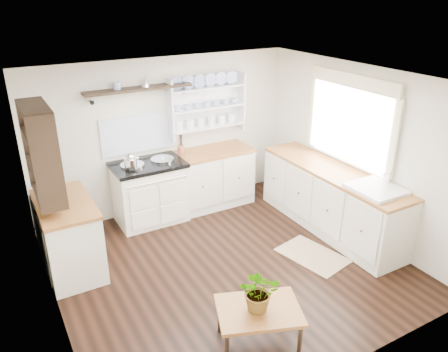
% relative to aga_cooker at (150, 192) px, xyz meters
% --- Properties ---
extents(floor, '(4.00, 3.80, 0.01)m').
position_rel_aga_cooker_xyz_m(floor, '(0.42, -1.57, -0.46)').
color(floor, black).
rests_on(floor, ground).
extents(wall_back, '(4.00, 0.02, 2.30)m').
position_rel_aga_cooker_xyz_m(wall_back, '(0.42, 0.33, 0.69)').
color(wall_back, beige).
rests_on(wall_back, ground).
extents(wall_right, '(0.02, 3.80, 2.30)m').
position_rel_aga_cooker_xyz_m(wall_right, '(2.42, -1.57, 0.69)').
color(wall_right, beige).
rests_on(wall_right, ground).
extents(wall_left, '(0.02, 3.80, 2.30)m').
position_rel_aga_cooker_xyz_m(wall_left, '(-1.58, -1.57, 0.69)').
color(wall_left, beige).
rests_on(wall_left, ground).
extents(ceiling, '(4.00, 3.80, 0.01)m').
position_rel_aga_cooker_xyz_m(ceiling, '(0.42, -1.57, 1.84)').
color(ceiling, white).
rests_on(ceiling, wall_back).
extents(window, '(0.08, 1.55, 1.22)m').
position_rel_aga_cooker_xyz_m(window, '(2.37, -1.42, 1.10)').
color(window, white).
rests_on(window, wall_right).
extents(aga_cooker, '(1.01, 0.70, 0.93)m').
position_rel_aga_cooker_xyz_m(aga_cooker, '(0.00, 0.00, 0.00)').
color(aga_cooker, white).
rests_on(aga_cooker, floor).
extents(back_cabinets, '(1.27, 0.63, 0.90)m').
position_rel_aga_cooker_xyz_m(back_cabinets, '(1.02, 0.03, 0.00)').
color(back_cabinets, beige).
rests_on(back_cabinets, floor).
extents(right_cabinets, '(0.62, 2.43, 0.90)m').
position_rel_aga_cooker_xyz_m(right_cabinets, '(2.12, -1.47, -0.00)').
color(right_cabinets, beige).
rests_on(right_cabinets, floor).
extents(belfast_sink, '(0.55, 0.60, 0.45)m').
position_rel_aga_cooker_xyz_m(belfast_sink, '(2.12, -2.22, 0.34)').
color(belfast_sink, white).
rests_on(belfast_sink, right_cabinets).
extents(left_cabinets, '(0.62, 1.13, 0.90)m').
position_rel_aga_cooker_xyz_m(left_cabinets, '(-1.28, -0.67, -0.00)').
color(left_cabinets, beige).
rests_on(left_cabinets, floor).
extents(plate_rack, '(1.20, 0.22, 0.90)m').
position_rel_aga_cooker_xyz_m(plate_rack, '(1.07, 0.29, 1.10)').
color(plate_rack, white).
rests_on(plate_rack, wall_back).
extents(high_shelf, '(1.50, 0.29, 0.16)m').
position_rel_aga_cooker_xyz_m(high_shelf, '(0.02, 0.21, 1.45)').
color(high_shelf, black).
rests_on(high_shelf, wall_back).
extents(left_shelving, '(0.28, 0.80, 1.05)m').
position_rel_aga_cooker_xyz_m(left_shelving, '(-1.42, -0.67, 1.09)').
color(left_shelving, black).
rests_on(left_shelving, wall_left).
extents(kettle, '(0.17, 0.17, 0.21)m').
position_rel_aga_cooker_xyz_m(kettle, '(-0.28, -0.12, 0.57)').
color(kettle, silver).
rests_on(kettle, aga_cooker).
extents(utensil_crock, '(0.10, 0.10, 0.12)m').
position_rel_aga_cooker_xyz_m(utensil_crock, '(0.57, 0.11, 0.51)').
color(utensil_crock, brown).
rests_on(utensil_crock, back_cabinets).
extents(center_table, '(0.93, 0.80, 0.42)m').
position_rel_aga_cooker_xyz_m(center_table, '(0.01, -2.84, -0.08)').
color(center_table, brown).
rests_on(center_table, floor).
extents(potted_plant, '(0.48, 0.47, 0.42)m').
position_rel_aga_cooker_xyz_m(potted_plant, '(0.01, -2.84, 0.17)').
color(potted_plant, '#3F7233').
rests_on(potted_plant, center_table).
extents(floor_rug, '(0.72, 0.95, 0.02)m').
position_rel_aga_cooker_xyz_m(floor_rug, '(1.46, -1.93, -0.45)').
color(floor_rug, '#8D6752').
rests_on(floor_rug, floor).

